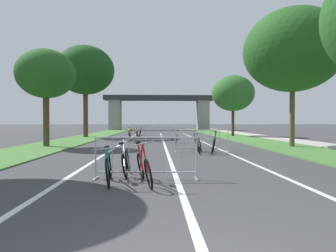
% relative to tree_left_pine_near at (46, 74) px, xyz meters
% --- Properties ---
extents(grass_verge_left, '(3.36, 56.40, 0.05)m').
position_rel_tree_left_pine_near_xyz_m(grass_verge_left, '(-0.02, 8.96, -4.04)').
color(grass_verge_left, '#477A38').
rests_on(grass_verge_left, ground).
extents(grass_verge_right, '(3.36, 56.40, 0.05)m').
position_rel_tree_left_pine_near_xyz_m(grass_verge_right, '(13.35, 8.96, -4.04)').
color(grass_verge_right, '#477A38').
rests_on(grass_verge_right, ground).
extents(sidewalk_path_right, '(2.02, 56.40, 0.08)m').
position_rel_tree_left_pine_near_xyz_m(sidewalk_path_right, '(16.04, 8.96, -4.03)').
color(sidewalk_path_right, '#ADA89E').
rests_on(sidewalk_path_right, ground).
extents(lane_stripe_center, '(0.14, 32.63, 0.01)m').
position_rel_tree_left_pine_near_xyz_m(lane_stripe_center, '(6.66, 2.20, -4.06)').
color(lane_stripe_center, silver).
rests_on(lane_stripe_center, ground).
extents(lane_stripe_right_lane, '(0.14, 32.63, 0.01)m').
position_rel_tree_left_pine_near_xyz_m(lane_stripe_right_lane, '(9.41, 2.20, -4.06)').
color(lane_stripe_right_lane, silver).
rests_on(lane_stripe_right_lane, ground).
extents(lane_stripe_left_lane, '(0.14, 32.63, 0.01)m').
position_rel_tree_left_pine_near_xyz_m(lane_stripe_left_lane, '(3.91, 2.20, -4.06)').
color(lane_stripe_left_lane, silver).
rests_on(lane_stripe_left_lane, ground).
extents(overpass_bridge, '(18.57, 2.85, 5.84)m').
position_rel_tree_left_pine_near_xyz_m(overpass_bridge, '(6.66, 32.50, -0.16)').
color(overpass_bridge, '#2D2D30').
rests_on(overpass_bridge, ground).
extents(tree_left_pine_near, '(3.21, 3.21, 5.46)m').
position_rel_tree_left_pine_near_xyz_m(tree_left_pine_near, '(0.00, 0.00, 0.00)').
color(tree_left_pine_near, '#4C3823').
rests_on(tree_left_pine_near, ground).
extents(tree_left_oak_near, '(5.15, 5.15, 8.24)m').
position_rel_tree_left_pine_near_xyz_m(tree_left_oak_near, '(-0.21, 9.77, 1.96)').
color(tree_left_oak_near, '#4C3823').
rests_on(tree_left_oak_near, ground).
extents(tree_right_maple_mid, '(5.37, 5.37, 7.64)m').
position_rel_tree_left_pine_near_xyz_m(tree_right_maple_mid, '(13.70, -0.67, 1.28)').
color(tree_right_maple_mid, brown).
rests_on(tree_right_maple_mid, ground).
extents(tree_right_oak_mid, '(4.04, 4.04, 5.86)m').
position_rel_tree_left_pine_near_xyz_m(tree_right_oak_mid, '(13.51, 10.87, 0.07)').
color(tree_right_oak_mid, '#3D2D1E').
rests_on(tree_right_oak_mid, ground).
extents(crowd_barrier_nearest, '(2.57, 0.58, 1.05)m').
position_rel_tree_left_pine_near_xyz_m(crowd_barrier_nearest, '(5.90, -9.21, -3.54)').
color(crowd_barrier_nearest, '#ADADB2').
rests_on(crowd_barrier_nearest, ground).
extents(crowd_barrier_second, '(2.57, 0.54, 1.05)m').
position_rel_tree_left_pine_near_xyz_m(crowd_barrier_second, '(8.29, -2.95, -3.54)').
color(crowd_barrier_second, '#ADADB2').
rests_on(crowd_barrier_second, ground).
extents(crowd_barrier_third, '(2.56, 0.47, 1.05)m').
position_rel_tree_left_pine_near_xyz_m(crowd_barrier_third, '(5.82, 3.31, -3.54)').
color(crowd_barrier_third, '#ADADB2').
rests_on(crowd_barrier_third, ground).
extents(crowd_barrier_fourth, '(2.55, 0.45, 1.05)m').
position_rel_tree_left_pine_near_xyz_m(crowd_barrier_fourth, '(5.44, 9.58, -3.54)').
color(crowd_barrier_fourth, '#ADADB2').
rests_on(crowd_barrier_fourth, ground).
extents(bicycle_silver_0, '(0.44, 1.61, 0.96)m').
position_rel_tree_left_pine_near_xyz_m(bicycle_silver_0, '(5.35, -8.68, -3.71)').
color(bicycle_silver_0, black).
rests_on(bicycle_silver_0, ground).
extents(bicycle_black_1, '(0.46, 1.60, 0.98)m').
position_rel_tree_left_pine_near_xyz_m(bicycle_black_1, '(4.37, 2.94, -3.71)').
color(bicycle_black_1, black).
rests_on(bicycle_black_1, ground).
extents(bicycle_green_2, '(0.69, 1.69, 1.00)m').
position_rel_tree_left_pine_near_xyz_m(bicycle_green_2, '(8.76, -3.43, -3.68)').
color(bicycle_green_2, black).
rests_on(bicycle_green_2, ground).
extents(bicycle_blue_3, '(0.47, 1.73, 0.99)m').
position_rel_tree_left_pine_near_xyz_m(bicycle_blue_3, '(8.10, -2.43, -3.70)').
color(bicycle_blue_3, black).
rests_on(bicycle_blue_3, ground).
extents(bicycle_red_4, '(0.51, 1.74, 1.01)m').
position_rel_tree_left_pine_near_xyz_m(bicycle_red_4, '(5.87, -9.75, -3.69)').
color(bicycle_red_4, black).
rests_on(bicycle_red_4, ground).
extents(bicycle_white_5, '(0.52, 1.67, 0.94)m').
position_rel_tree_left_pine_near_xyz_m(bicycle_white_5, '(7.51, 2.74, -3.71)').
color(bicycle_white_5, black).
rests_on(bicycle_white_5, ground).
extents(bicycle_purple_6, '(0.45, 1.74, 1.00)m').
position_rel_tree_left_pine_near_xyz_m(bicycle_purple_6, '(4.72, 9.00, -3.69)').
color(bicycle_purple_6, black).
rests_on(bicycle_purple_6, ground).
extents(bicycle_orange_7, '(0.59, 1.58, 0.89)m').
position_rel_tree_left_pine_near_xyz_m(bicycle_orange_7, '(4.38, 10.12, -3.73)').
color(bicycle_orange_7, black).
rests_on(bicycle_orange_7, ground).
extents(bicycle_teal_8, '(0.56, 1.65, 0.89)m').
position_rel_tree_left_pine_near_xyz_m(bicycle_teal_8, '(5.06, -9.65, -3.70)').
color(bicycle_teal_8, black).
rests_on(bicycle_teal_8, ground).
extents(bicycle_yellow_9, '(0.61, 1.69, 0.94)m').
position_rel_tree_left_pine_near_xyz_m(bicycle_yellow_9, '(3.67, 10.15, -3.70)').
color(bicycle_yellow_9, black).
rests_on(bicycle_yellow_9, ground).
extents(bicycle_silver_10, '(0.71, 1.73, 0.98)m').
position_rel_tree_left_pine_near_xyz_m(bicycle_silver_10, '(8.08, -3.52, -3.69)').
color(bicycle_silver_10, black).
rests_on(bicycle_silver_10, ground).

